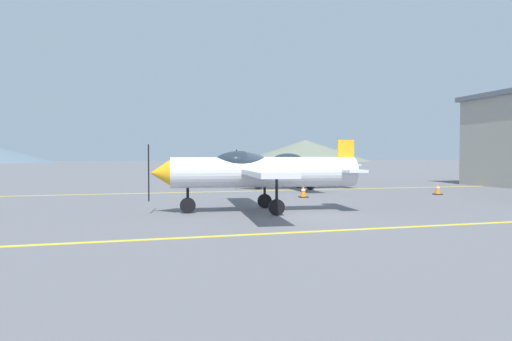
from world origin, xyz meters
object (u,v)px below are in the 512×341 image
Objects in this scene: traffic_cone_front at (438,189)px; traffic_cone_side at (303,191)px; airplane_near at (257,171)px; airplane_mid at (297,165)px.

traffic_cone_side is (-6.89, 0.32, 0.00)m from traffic_cone_front.
airplane_near is 5.77m from traffic_cone_side.
traffic_cone_side is at bearing 52.66° from airplane_near.
airplane_mid is at bearing 72.34° from traffic_cone_side.
traffic_cone_side is (3.44, 4.51, -1.08)m from airplane_near.
traffic_cone_front is 6.89m from traffic_cone_side.
airplane_near is 1.00× the size of airplane_mid.
airplane_near is 11.19m from traffic_cone_front.
traffic_cone_side is at bearing -107.66° from airplane_mid.
airplane_near is 10.89m from airplane_mid.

